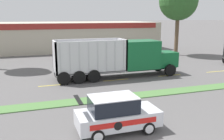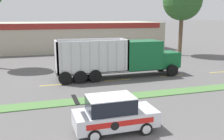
% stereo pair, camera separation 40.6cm
% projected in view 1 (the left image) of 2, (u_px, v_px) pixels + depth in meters
% --- Properties ---
extents(grass_verge, '(120.00, 1.32, 0.06)m').
position_uv_depth(grass_verge, '(112.00, 98.00, 17.03)').
color(grass_verge, '#517F42').
rests_on(grass_verge, ground_plane).
extents(centre_line_4, '(2.40, 0.14, 0.01)m').
position_uv_depth(centre_line_4, '(53.00, 85.00, 20.27)').
color(centre_line_4, yellow).
rests_on(centre_line_4, ground_plane).
extents(centre_line_5, '(2.40, 0.14, 0.01)m').
position_uv_depth(centre_line_5, '(116.00, 80.00, 21.95)').
color(centre_line_5, yellow).
rests_on(centre_line_5, ground_plane).
extents(centre_line_6, '(2.40, 0.14, 0.01)m').
position_uv_depth(centre_line_6, '(170.00, 75.00, 23.62)').
color(centre_line_6, yellow).
rests_on(centre_line_6, ground_plane).
extents(centre_line_7, '(2.40, 0.14, 0.01)m').
position_uv_depth(centre_line_7, '(216.00, 71.00, 25.30)').
color(centre_line_7, yellow).
rests_on(centre_line_7, ground_plane).
extents(dump_truck_mid, '(11.57, 2.66, 3.51)m').
position_uv_depth(dump_truck_mid, '(128.00, 58.00, 23.02)').
color(dump_truck_mid, black).
rests_on(dump_truck_mid, ground_plane).
extents(rally_car, '(4.02, 1.88, 1.83)m').
position_uv_depth(rally_car, '(116.00, 114.00, 12.01)').
color(rally_car, silver).
rests_on(rally_car, ground_plane).
extents(store_building_backdrop, '(42.83, 12.10, 4.50)m').
position_uv_depth(store_building_backdrop, '(26.00, 37.00, 40.52)').
color(store_building_backdrop, '#BCB29E').
rests_on(store_building_backdrop, ground_plane).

